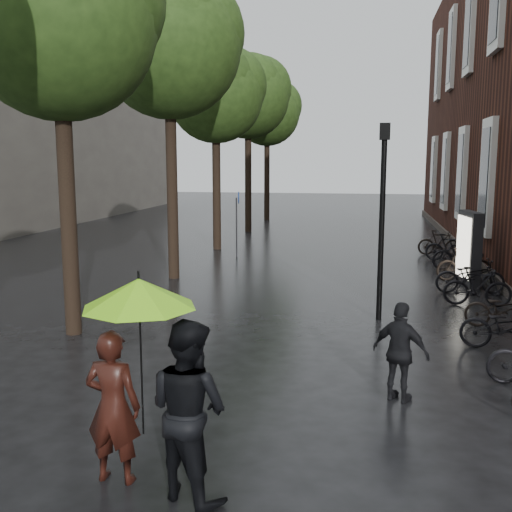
% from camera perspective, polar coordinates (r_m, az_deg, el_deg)
% --- Properties ---
extents(street_trees, '(4.33, 34.03, 8.91)m').
position_cam_1_polar(street_trees, '(20.96, -5.88, 16.80)').
color(street_trees, black).
rests_on(street_trees, ground).
extents(person_burgundy, '(0.64, 0.43, 1.73)m').
position_cam_1_polar(person_burgundy, '(6.94, -13.47, -13.77)').
color(person_burgundy, black).
rests_on(person_burgundy, ground).
extents(person_black, '(1.17, 1.08, 1.93)m').
position_cam_1_polar(person_black, '(6.48, -6.44, -14.30)').
color(person_black, black).
rests_on(person_black, ground).
extents(lime_umbrella, '(1.22, 1.22, 1.79)m').
position_cam_1_polar(lime_umbrella, '(6.35, -11.08, -3.50)').
color(lime_umbrella, black).
rests_on(lime_umbrella, ground).
extents(pedestrian_walking, '(0.95, 0.73, 1.50)m').
position_cam_1_polar(pedestrian_walking, '(9.14, 13.61, -8.89)').
color(pedestrian_walking, black).
rests_on(pedestrian_walking, ground).
extents(parked_bicycles, '(2.09, 15.48, 1.01)m').
position_cam_1_polar(parked_bicycles, '(16.07, 20.35, -2.43)').
color(parked_bicycles, black).
rests_on(parked_bicycles, ground).
extents(ad_lightbox, '(0.32, 1.40, 2.11)m').
position_cam_1_polar(ad_lightbox, '(17.91, 19.60, 0.67)').
color(ad_lightbox, black).
rests_on(ad_lightbox, ground).
extents(lamp_post, '(0.22, 0.22, 4.31)m').
position_cam_1_polar(lamp_post, '(13.32, 11.95, 4.99)').
color(lamp_post, black).
rests_on(lamp_post, ground).
extents(cycle_sign, '(0.13, 0.44, 2.39)m').
position_cam_1_polar(cycle_sign, '(21.86, -1.77, 4.03)').
color(cycle_sign, '#262628').
rests_on(cycle_sign, ground).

